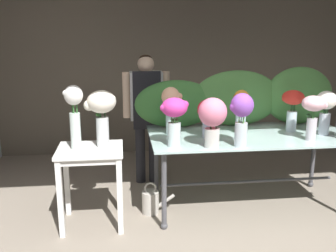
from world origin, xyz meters
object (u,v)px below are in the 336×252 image
Objects in this scene: vase_rosy_hydrangea at (212,117)px; vase_white_roses_tall at (75,112)px; vase_scarlet_stock at (293,105)px; vase_sunset_peonies at (241,108)px; vase_violet_dahlias at (241,114)px; vase_peach_tulips at (171,105)px; vase_crimson_roses at (209,114)px; vase_blush_carnations at (313,111)px; vase_ivory_ranunculus at (325,108)px; vase_cream_lisianthus_tall at (101,110)px; display_table_glass at (249,144)px; florist at (146,106)px; watering_can at (151,202)px; vase_magenta_snapdragons at (174,116)px; side_table_white at (91,161)px.

vase_rosy_hydrangea is 1.28m from vase_white_roses_tall.
vase_rosy_hydrangea is 1.05× the size of vase_scarlet_stock.
vase_violet_dahlias is at bearing -107.25° from vase_sunset_peonies.
vase_crimson_roses is (0.37, -0.17, -0.07)m from vase_peach_tulips.
vase_blush_carnations is 0.29m from vase_ivory_ranunculus.
vase_blush_carnations is 0.97× the size of vase_sunset_peonies.
vase_violet_dahlias is at bearing -56.88° from vase_crimson_roses.
vase_ivory_ranunculus is 0.76× the size of vase_white_roses_tall.
vase_white_roses_tall is (-2.30, 0.08, 0.03)m from vase_blush_carnations.
vase_cream_lisianthus_tall is at bearing -174.83° from vase_crimson_roses.
display_table_glass is 1.34m from florist.
florist reaches higher than vase_violet_dahlias.
vase_ivory_ranunculus is 1.32× the size of watering_can.
vase_violet_dahlias is 1.09× the size of vase_magenta_snapdragons.
florist reaches higher than side_table_white.
vase_scarlet_stock is 1.13× the size of vase_crimson_roses.
vase_rosy_hydrangea is at bearing -174.18° from vase_blush_carnations.
vase_violet_dahlias is at bearing -7.26° from vase_white_roses_tall.
side_table_white is 2.44m from vase_ivory_ranunculus.
vase_sunset_peonies is (0.95, -0.75, 0.10)m from florist.
vase_ivory_ranunculus is at bearing 7.50° from vase_magenta_snapdragons.
vase_crimson_roses is 1.22m from vase_ivory_ranunculus.
vase_rosy_hydrangea is 1.01× the size of vase_magenta_snapdragons.
vase_rosy_hydrangea is 0.77× the size of vase_white_roses_tall.
vase_scarlet_stock is 0.82× the size of vase_cream_lisianthus_tall.
vase_white_roses_tall is at bearing -173.53° from vase_crimson_roses.
vase_violet_dahlias reaches higher than vase_blush_carnations.
vase_peach_tulips reaches higher than display_table_glass.
watering_can is (0.59, 0.16, -0.54)m from side_table_white.
vase_crimson_roses is at bearing 5.17° from vase_cream_lisianthus_tall.
vase_crimson_roses is at bearing -160.67° from vase_sunset_peonies.
vase_blush_carnations is at bearing -83.05° from vase_scarlet_stock.
vase_blush_carnations is 0.82× the size of vase_cream_lisianthus_tall.
vase_violet_dahlias is at bearing -146.34° from vase_scarlet_stock.
vase_sunset_peonies is 0.86m from vase_magenta_snapdragons.
vase_sunset_peonies is 0.85× the size of vase_cream_lisianthus_tall.
vase_blush_carnations is at bearing -29.03° from display_table_glass.
vase_white_roses_tall is 1.11× the size of vase_cream_lisianthus_tall.
vase_cream_lisianthus_tall is 1.55× the size of watering_can.
vase_crimson_roses is (-0.46, -0.06, 0.35)m from display_table_glass.
vase_scarlet_stock is 0.97× the size of vase_ivory_ranunculus.
vase_scarlet_stock is at bearing 8.11° from display_table_glass.
vase_peach_tulips is at bearing 87.21° from vase_magenta_snapdragons.
vase_peach_tulips is at bearing 18.86° from vase_white_roses_tall.
side_table_white is 1.23m from florist.
florist is at bearing 141.86° from display_table_glass.
vase_cream_lisianthus_tall is at bearing 166.57° from vase_magenta_snapdragons.
vase_cream_lisianthus_tall reaches higher than vase_scarlet_stock.
vase_sunset_peonies is at bearing 141.69° from display_table_glass.
vase_peach_tulips is at bearing -73.54° from florist.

